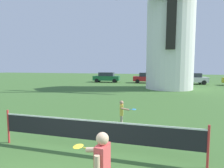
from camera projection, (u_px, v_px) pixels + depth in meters
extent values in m
cylinder|color=white|center=(170.00, 42.00, 20.61)|extent=(5.11, 5.11, 10.46)
cylinder|color=red|center=(8.00, 126.00, 6.09)|extent=(0.06, 0.06, 1.10)
cylinder|color=red|center=(208.00, 147.00, 4.54)|extent=(0.06, 0.06, 1.10)
cube|color=black|center=(94.00, 131.00, 5.30)|extent=(5.91, 0.01, 0.55)
cube|color=white|center=(94.00, 121.00, 5.28)|extent=(5.91, 0.02, 0.04)
cube|color=#DB4C4C|center=(102.00, 161.00, 3.12)|extent=(0.21, 0.33, 0.57)
sphere|color=#DBB28E|center=(102.00, 139.00, 3.08)|extent=(0.21, 0.21, 0.21)
cylinder|color=#DBB28E|center=(97.00, 168.00, 2.93)|extent=(0.09, 0.09, 0.43)
cylinder|color=#DBB28E|center=(97.00, 150.00, 3.35)|extent=(0.45, 0.14, 0.16)
cylinder|color=yellow|center=(89.00, 148.00, 3.41)|extent=(0.22, 0.05, 0.04)
ellipsoid|color=yellow|center=(78.00, 146.00, 3.49)|extent=(0.21, 0.26, 0.03)
cylinder|color=#9E937F|center=(122.00, 121.00, 7.77)|extent=(0.10, 0.10, 0.50)
cylinder|color=#9E937F|center=(121.00, 122.00, 7.63)|extent=(0.10, 0.10, 0.50)
cube|color=#E5CC4C|center=(122.00, 110.00, 7.66)|extent=(0.17, 0.26, 0.45)
sphere|color=tan|center=(122.00, 103.00, 7.63)|extent=(0.17, 0.17, 0.17)
cylinder|color=tan|center=(122.00, 109.00, 7.82)|extent=(0.07, 0.07, 0.34)
cylinder|color=tan|center=(125.00, 109.00, 7.50)|extent=(0.35, 0.13, 0.13)
cylinder|color=#338CCC|center=(128.00, 109.00, 7.48)|extent=(0.22, 0.06, 0.04)
ellipsoid|color=#338CCC|center=(134.00, 109.00, 7.46)|extent=(0.22, 0.27, 0.03)
cube|color=#1E6638|center=(106.00, 78.00, 29.61)|extent=(4.27, 2.07, 0.70)
cube|color=#2D333D|center=(106.00, 74.00, 29.55)|extent=(2.44, 1.70, 0.56)
cylinder|color=black|center=(116.00, 80.00, 30.24)|extent=(0.61, 0.23, 0.60)
cylinder|color=black|center=(114.00, 81.00, 28.57)|extent=(0.61, 0.23, 0.60)
cylinder|color=black|center=(99.00, 80.00, 30.72)|extent=(0.61, 0.23, 0.60)
cylinder|color=black|center=(97.00, 81.00, 29.05)|extent=(0.61, 0.23, 0.60)
cube|color=red|center=(147.00, 79.00, 28.16)|extent=(4.32, 2.07, 0.70)
cube|color=#2D333D|center=(147.00, 75.00, 28.10)|extent=(2.47, 1.70, 0.56)
cylinder|color=black|center=(156.00, 81.00, 28.78)|extent=(0.61, 0.23, 0.60)
cylinder|color=black|center=(157.00, 82.00, 27.12)|extent=(0.61, 0.23, 0.60)
cylinder|color=black|center=(138.00, 80.00, 29.27)|extent=(0.61, 0.23, 0.60)
cylinder|color=black|center=(137.00, 81.00, 27.61)|extent=(0.61, 0.23, 0.60)
cube|color=silver|center=(192.00, 80.00, 26.40)|extent=(4.33, 2.22, 0.70)
cube|color=#2D333D|center=(192.00, 75.00, 26.34)|extent=(2.49, 1.78, 0.56)
cylinder|color=black|center=(200.00, 82.00, 27.08)|extent=(0.62, 0.26, 0.60)
cylinder|color=black|center=(204.00, 83.00, 25.40)|extent=(0.62, 0.26, 0.60)
cylinder|color=black|center=(180.00, 81.00, 27.46)|extent=(0.62, 0.26, 0.60)
cylinder|color=black|center=(183.00, 82.00, 25.78)|extent=(0.62, 0.26, 0.60)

